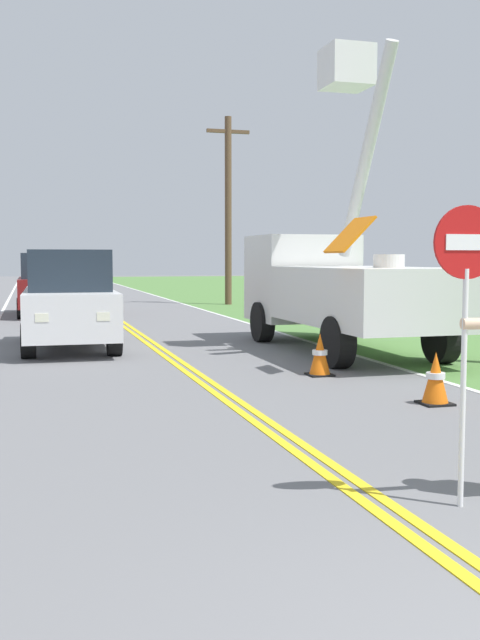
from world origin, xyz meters
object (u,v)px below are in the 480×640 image
object	(u,v)px
stop_sign_paddle	(466,287)
traffic_cone_mid	(320,355)
utility_bucket_truck	(335,282)
oncoming_suv_second	(47,284)
utility_pole_mid	(228,207)
oncoming_suv_nearest	(69,299)
traffic_cone_lead	(435,379)

from	to	relation	value
stop_sign_paddle	traffic_cone_mid	distance (m)	6.57
utility_bucket_truck	traffic_cone_mid	distance (m)	3.76
oncoming_suv_second	utility_pole_mid	size ratio (longest dim) A/B	0.60
oncoming_suv_nearest	utility_pole_mid	xyz separation A→B (m)	(7.16, 13.58, 2.98)
utility_pole_mid	utility_bucket_truck	bearing A→B (deg)	-96.59
oncoming_suv_nearest	oncoming_suv_second	world-z (taller)	same
stop_sign_paddle	oncoming_suv_nearest	xyz separation A→B (m)	(-2.40, 11.17, -0.65)
oncoming_suv_nearest	traffic_cone_mid	size ratio (longest dim) A/B	6.64
traffic_cone_lead	utility_pole_mid	bearing A→B (deg)	82.37
oncoming_suv_second	utility_pole_mid	bearing A→B (deg)	27.48
oncoming_suv_nearest	utility_pole_mid	size ratio (longest dim) A/B	0.60
traffic_cone_lead	utility_bucket_truck	bearing A→B (deg)	79.70
oncoming_suv_nearest	utility_bucket_truck	bearing A→B (deg)	-17.33
stop_sign_paddle	traffic_cone_lead	world-z (taller)	stop_sign_paddle
stop_sign_paddle	traffic_cone_lead	distance (m)	4.33
oncoming_suv_nearest	utility_pole_mid	bearing A→B (deg)	62.19
oncoming_suv_nearest	stop_sign_paddle	bearing A→B (deg)	-77.87
oncoming_suv_nearest	traffic_cone_mid	bearing A→B (deg)	-52.38
traffic_cone_lead	oncoming_suv_nearest	bearing A→B (deg)	119.87
utility_bucket_truck	traffic_cone_lead	bearing A→B (deg)	-100.30
oncoming_suv_second	traffic_cone_lead	bearing A→B (deg)	-75.09
utility_pole_mid	traffic_cone_lead	size ratio (longest dim) A/B	11.03
utility_pole_mid	traffic_cone_lead	distance (m)	21.63
utility_bucket_truck	traffic_cone_mid	world-z (taller)	utility_bucket_truck
oncoming_suv_nearest	utility_pole_mid	distance (m)	15.64
traffic_cone_lead	traffic_cone_mid	world-z (taller)	same
stop_sign_paddle	utility_pole_mid	world-z (taller)	utility_pole_mid
oncoming_suv_nearest	oncoming_suv_second	bearing A→B (deg)	91.56
utility_bucket_truck	traffic_cone_lead	world-z (taller)	utility_bucket_truck
oncoming_suv_nearest	traffic_cone_mid	distance (m)	6.22
utility_pole_mid	traffic_cone_lead	world-z (taller)	utility_pole_mid
stop_sign_paddle	traffic_cone_lead	bearing A→B (deg)	61.91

